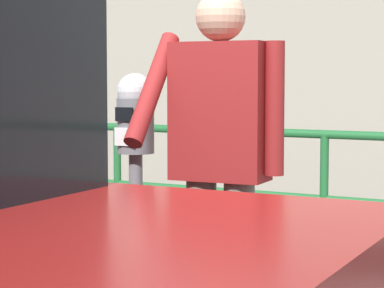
{
  "coord_description": "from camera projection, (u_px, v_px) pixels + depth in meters",
  "views": [
    {
      "loc": [
        1.79,
        -3.07,
        1.54
      ],
      "look_at": [
        -0.13,
        0.48,
        1.2
      ],
      "focal_mm": 74.38,
      "sensor_mm": 36.0,
      "label": 1
    }
  ],
  "objects": [
    {
      "name": "background_railing",
      "position": [
        324.0,
        173.0,
        5.49
      ],
      "size": [
        24.06,
        0.06,
        1.03
      ],
      "color": "#1E602D",
      "rests_on": "sidewalk_curb"
    },
    {
      "name": "pedestrian_at_meter",
      "position": [
        220.0,
        149.0,
        3.84
      ],
      "size": [
        0.65,
        0.55,
        1.8
      ],
      "rotation": [
        0.0,
        0.0,
        -3.08
      ],
      "color": "slate",
      "rests_on": "sidewalk_curb"
    },
    {
      "name": "parking_meter",
      "position": [
        135.0,
        145.0,
        4.02
      ],
      "size": [
        0.19,
        0.2,
        1.41
      ],
      "rotation": [
        0.0,
        0.0,
        3.11
      ],
      "color": "slate",
      "rests_on": "sidewalk_curb"
    }
  ]
}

